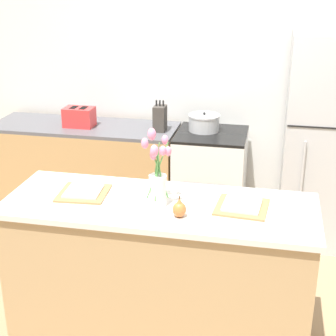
# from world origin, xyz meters

# --- Properties ---
(back_wall) EXTENTS (5.20, 0.08, 2.70)m
(back_wall) POSITION_xyz_m (0.00, 2.00, 1.35)
(back_wall) COLOR silver
(back_wall) RESTS_ON ground_plane
(kitchen_island) EXTENTS (1.80, 0.66, 0.96)m
(kitchen_island) POSITION_xyz_m (0.00, 0.00, 0.48)
(kitchen_island) COLOR tan
(kitchen_island) RESTS_ON ground_plane
(back_counter) EXTENTS (1.68, 0.60, 0.90)m
(back_counter) POSITION_xyz_m (-1.06, 1.60, 0.45)
(back_counter) COLOR tan
(back_counter) RESTS_ON ground_plane
(stove_range) EXTENTS (0.60, 0.61, 0.90)m
(stove_range) POSITION_xyz_m (0.10, 1.60, 0.45)
(stove_range) COLOR silver
(stove_range) RESTS_ON ground_plane
(refrigerator) EXTENTS (0.68, 0.67, 1.76)m
(refrigerator) POSITION_xyz_m (1.05, 1.60, 0.88)
(refrigerator) COLOR #B7BABC
(refrigerator) RESTS_ON ground_plane
(flower_vase) EXTENTS (0.15, 0.15, 0.44)m
(flower_vase) POSITION_xyz_m (-0.00, -0.03, 1.13)
(flower_vase) COLOR silver
(flower_vase) RESTS_ON kitchen_island
(pear_figurine) EXTENTS (0.07, 0.07, 0.12)m
(pear_figurine) POSITION_xyz_m (0.15, -0.15, 1.01)
(pear_figurine) COLOR #C66B33
(pear_figurine) RESTS_ON kitchen_island
(plate_setting_left) EXTENTS (0.31, 0.31, 0.02)m
(plate_setting_left) POSITION_xyz_m (-0.47, 0.03, 0.97)
(plate_setting_left) COLOR olive
(plate_setting_left) RESTS_ON kitchen_island
(plate_setting_right) EXTENTS (0.31, 0.31, 0.02)m
(plate_setting_right) POSITION_xyz_m (0.47, 0.03, 0.97)
(plate_setting_right) COLOR olive
(plate_setting_right) RESTS_ON kitchen_island
(toaster) EXTENTS (0.28, 0.18, 0.17)m
(toaster) POSITION_xyz_m (-1.08, 1.56, 0.98)
(toaster) COLOR red
(toaster) RESTS_ON back_counter
(cooking_pot) EXTENTS (0.27, 0.27, 0.17)m
(cooking_pot) POSITION_xyz_m (0.02, 1.66, 0.97)
(cooking_pot) COLOR #B2B5B7
(cooking_pot) RESTS_ON stove_range
(knife_block) EXTENTS (0.10, 0.14, 0.27)m
(knife_block) POSITION_xyz_m (-0.35, 1.58, 1.01)
(knife_block) COLOR #3D3833
(knife_block) RESTS_ON back_counter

